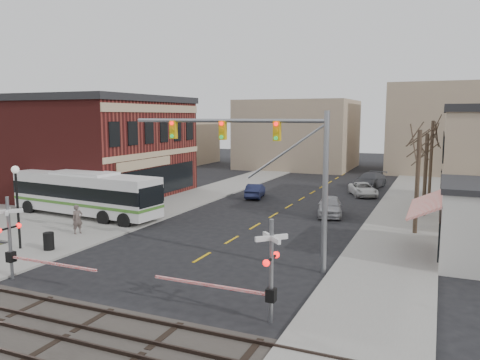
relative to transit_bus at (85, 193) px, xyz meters
name	(u,v)px	position (x,y,z in m)	size (l,w,h in m)	color
ground	(183,268)	(13.12, -7.70, -1.88)	(160.00, 160.00, 0.00)	black
sidewalk_west	(202,195)	(3.62, 12.30, -1.82)	(5.00, 60.00, 0.12)	gray
sidewalk_east	(407,210)	(22.62, 12.30, -1.82)	(5.00, 60.00, 0.12)	gray
ballast_strip	(70,334)	(13.12, -15.70, -1.85)	(160.00, 5.00, 0.06)	#332D28
rail_tracks	(70,332)	(13.12, -15.70, -1.76)	(160.00, 3.91, 0.14)	#2D231E
brick_building	(34,144)	(-13.87, 8.30, 2.93)	(30.40, 15.40, 9.60)	maroon
tree_east_a	(417,182)	(23.62, 4.30, 1.61)	(0.28, 0.28, 6.75)	#382B21
tree_east_b	(425,175)	(23.92, 10.30, 1.39)	(0.28, 0.28, 6.30)	#382B21
tree_east_c	(431,160)	(24.12, 18.30, 1.84)	(0.28, 0.28, 7.20)	#382B21
transit_bus	(85,193)	(0.00, 0.00, 0.00)	(13.18, 4.03, 3.34)	silver
traffic_signal_mast	(268,155)	(16.89, -5.50, 3.91)	(10.92, 0.30, 8.00)	gray
rr_crossing_west	(16,240)	(6.81, -12.31, 0.09)	(5.60, 1.36, 4.00)	gray
rr_crossing_east	(261,271)	(18.94, -11.93, 0.09)	(5.60, 1.36, 4.00)	gray
street_lamp	(17,191)	(2.78, -8.63, 1.64)	(0.44, 0.44, 4.82)	black
trash_bin	(49,241)	(4.52, -8.17, -1.26)	(0.60, 0.60, 1.00)	black
car_a	(330,206)	(17.17, 7.98, -1.12)	(1.80, 4.48, 1.53)	#ABACB0
car_b	(255,191)	(8.85, 13.18, -1.21)	(1.41, 4.04, 1.33)	#161B39
car_c	(363,189)	(18.12, 18.38, -1.24)	(2.11, 4.58, 1.27)	silver
car_d	(370,181)	(18.04, 23.58, -1.05)	(2.32, 5.71, 1.66)	#434449
pedestrian_near	(77,219)	(3.42, -4.62, -0.80)	(0.70, 0.46, 1.91)	#554844
pedestrian_far	(126,207)	(3.23, 0.78, -0.99)	(0.75, 0.59, 1.55)	#37345B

